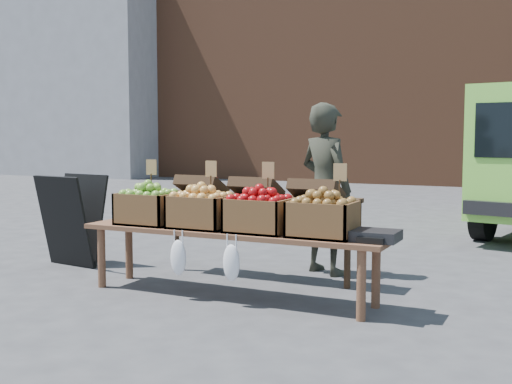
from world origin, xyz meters
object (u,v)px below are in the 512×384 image
at_px(display_bench, 230,264).
at_px(crate_russet_pears, 202,212).
at_px(weighing_scale, 376,236).
at_px(crate_golden_apples, 148,208).
at_px(crate_red_apples, 259,215).
at_px(vendor, 326,189).
at_px(chalkboard_sign, 72,220).
at_px(crate_green_apples, 323,219).
at_px(back_table, 256,224).

distance_m(display_bench, crate_russet_pears, 0.51).
bearing_deg(weighing_scale, crate_golden_apples, 180.00).
xyz_separation_m(crate_red_apples, weighing_scale, (0.97, 0.00, -0.10)).
height_order(vendor, weighing_scale, vendor).
height_order(vendor, chalkboard_sign, vendor).
bearing_deg(crate_red_apples, crate_russet_pears, 180.00).
xyz_separation_m(crate_red_apples, crate_green_apples, (0.55, 0.00, 0.00)).
height_order(chalkboard_sign, crate_green_apples, chalkboard_sign).
bearing_deg(vendor, crate_russet_pears, 85.78).
distance_m(crate_russet_pears, weighing_scale, 1.53).
relative_size(crate_golden_apples, crate_russet_pears, 1.00).
xyz_separation_m(chalkboard_sign, weighing_scale, (3.35, -0.43, 0.13)).
distance_m(chalkboard_sign, weighing_scale, 3.38).
height_order(back_table, weighing_scale, back_table).
xyz_separation_m(display_bench, weighing_scale, (1.25, 0.00, 0.33)).
relative_size(display_bench, crate_green_apples, 5.40).
height_order(chalkboard_sign, crate_red_apples, chalkboard_sign).
bearing_deg(weighing_scale, crate_russet_pears, 180.00).
relative_size(chalkboard_sign, crate_red_apples, 1.93).
xyz_separation_m(crate_golden_apples, crate_red_apples, (1.10, 0.00, 0.00)).
distance_m(crate_green_apples, weighing_scale, 0.44).
bearing_deg(weighing_scale, display_bench, 180.00).
xyz_separation_m(back_table, crate_russet_pears, (-0.17, -0.72, 0.19)).
relative_size(chalkboard_sign, back_table, 0.46).
xyz_separation_m(chalkboard_sign, crate_green_apples, (2.93, -0.43, 0.23)).
bearing_deg(vendor, weighing_scale, 149.21).
distance_m(chalkboard_sign, crate_golden_apples, 1.37).
bearing_deg(chalkboard_sign, crate_golden_apples, -12.41).
relative_size(display_bench, crate_russet_pears, 5.40).
bearing_deg(display_bench, crate_red_apples, 0.00).
height_order(back_table, crate_golden_apples, back_table).
distance_m(back_table, crate_russet_pears, 0.76).
relative_size(crate_red_apples, crate_green_apples, 1.00).
height_order(back_table, crate_russet_pears, back_table).
xyz_separation_m(display_bench, crate_red_apples, (0.28, 0.00, 0.42)).
bearing_deg(weighing_scale, back_table, 151.98).
height_order(vendor, crate_golden_apples, vendor).
bearing_deg(display_bench, back_table, 98.15).
bearing_deg(crate_golden_apples, vendor, 45.02).
height_order(vendor, crate_russet_pears, vendor).
relative_size(chalkboard_sign, weighing_scale, 2.84).
height_order(vendor, display_bench, vendor).
xyz_separation_m(back_table, crate_red_apples, (0.38, -0.72, 0.19)).
distance_m(crate_golden_apples, weighing_scale, 2.08).
distance_m(vendor, weighing_scale, 1.51).
relative_size(crate_golden_apples, crate_red_apples, 1.00).
distance_m(back_table, weighing_scale, 1.54).
distance_m(display_bench, crate_red_apples, 0.51).
bearing_deg(display_bench, crate_russet_pears, 180.00).
distance_m(crate_golden_apples, crate_russet_pears, 0.55).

